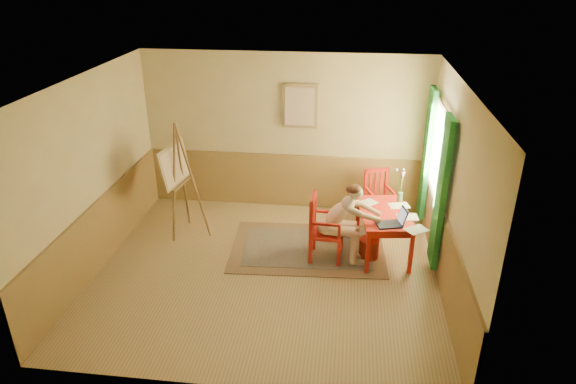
# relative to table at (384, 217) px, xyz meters

# --- Properties ---
(room) EXTENTS (5.04, 4.54, 2.84)m
(room) POSITION_rel_table_xyz_m (-1.70, -0.72, 0.77)
(room) COLOR tan
(room) RESTS_ON ground
(wainscot) EXTENTS (5.00, 4.50, 1.00)m
(wainscot) POSITION_rel_table_xyz_m (-1.70, 0.07, -0.13)
(wainscot) COLOR olive
(wainscot) RESTS_ON room
(window) EXTENTS (0.12, 2.01, 2.20)m
(window) POSITION_rel_table_xyz_m (0.72, 0.38, 0.71)
(window) COLOR white
(window) RESTS_ON room
(wall_portrait) EXTENTS (0.60, 0.05, 0.76)m
(wall_portrait) POSITION_rel_table_xyz_m (-1.45, 1.48, 1.27)
(wall_portrait) COLOR #977E53
(wall_portrait) RESTS_ON room
(rug) EXTENTS (2.49, 1.74, 0.02)m
(rug) POSITION_rel_table_xyz_m (-1.16, -0.00, -0.62)
(rug) COLOR #8C7251
(rug) RESTS_ON room
(table) EXTENTS (0.87, 1.28, 0.72)m
(table) POSITION_rel_table_xyz_m (0.00, 0.00, 0.00)
(table) COLOR red
(table) RESTS_ON room
(chair_left) EXTENTS (0.50, 0.48, 1.04)m
(chair_left) POSITION_rel_table_xyz_m (-0.91, -0.25, -0.11)
(chair_left) COLOR red
(chair_left) RESTS_ON room
(chair_back) EXTENTS (0.54, 0.55, 0.96)m
(chair_back) POSITION_rel_table_xyz_m (-0.04, 1.00, -0.15)
(chair_back) COLOR red
(chair_back) RESTS_ON room
(figure) EXTENTS (0.95, 0.42, 1.27)m
(figure) POSITION_rel_table_xyz_m (-0.62, -0.28, 0.07)
(figure) COLOR beige
(figure) RESTS_ON room
(laptop) EXTENTS (0.46, 0.35, 0.25)m
(laptop) POSITION_rel_table_xyz_m (0.10, -0.39, 0.14)
(laptop) COLOR #1E2338
(laptop) RESTS_ON table
(papers) EXTENTS (1.05, 1.14, 0.00)m
(papers) POSITION_rel_table_xyz_m (0.18, -0.03, 0.09)
(papers) COLOR white
(papers) RESTS_ON table
(vase) EXTENTS (0.19, 0.28, 0.53)m
(vase) POSITION_rel_table_xyz_m (0.25, 0.43, 0.33)
(vase) COLOR #3F724C
(vase) RESTS_ON table
(wastebasket) EXTENTS (0.31, 0.31, 0.32)m
(wastebasket) POSITION_rel_table_xyz_m (-0.20, -0.16, -0.47)
(wastebasket) COLOR #B52A1B
(wastebasket) RESTS_ON room
(easel) EXTENTS (0.69, 0.86, 1.92)m
(easel) POSITION_rel_table_xyz_m (-3.29, 0.28, 0.50)
(easel) COLOR brown
(easel) RESTS_ON room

